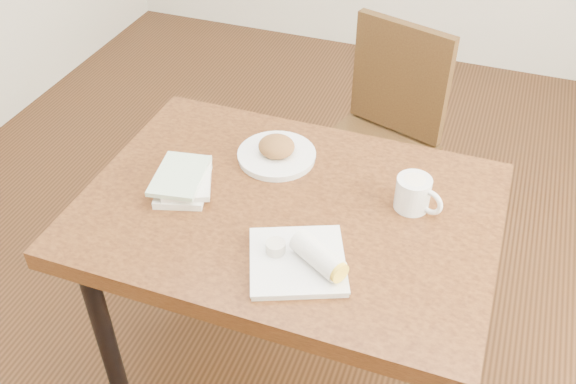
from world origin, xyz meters
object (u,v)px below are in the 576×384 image
(plate_burrito, at_px, (304,259))
(plate_scone, at_px, (277,152))
(book_stack, at_px, (184,180))
(table, at_px, (288,226))
(chair_far, at_px, (381,130))
(coffee_mug, at_px, (414,193))

(plate_burrito, bearing_deg, plate_scone, 119.32)
(book_stack, bearing_deg, plate_burrito, -22.61)
(plate_scone, bearing_deg, table, -60.96)
(chair_far, relative_size, coffee_mug, 6.64)
(plate_scone, distance_m, book_stack, 0.31)
(plate_scone, height_order, book_stack, plate_scone)
(table, distance_m, chair_far, 0.78)
(plate_burrito, relative_size, book_stack, 1.30)
(coffee_mug, relative_size, plate_burrito, 0.44)
(plate_scone, relative_size, plate_burrito, 0.77)
(plate_scone, height_order, plate_burrito, plate_burrito)
(plate_scone, bearing_deg, book_stack, -132.01)
(chair_far, distance_m, coffee_mug, 0.74)
(table, xyz_separation_m, plate_burrito, (0.12, -0.21, 0.11))
(table, height_order, plate_scone, plate_scone)
(plate_scone, bearing_deg, plate_burrito, -60.68)
(table, relative_size, chair_far, 1.25)
(plate_burrito, bearing_deg, book_stack, 157.39)
(table, xyz_separation_m, chair_far, (0.11, 0.77, -0.12))
(coffee_mug, xyz_separation_m, book_stack, (-0.66, -0.14, -0.03))
(table, height_order, plate_burrito, plate_burrito)
(table, bearing_deg, chair_far, 81.86)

